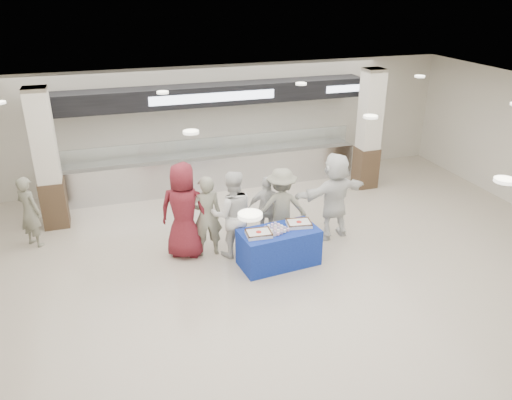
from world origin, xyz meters
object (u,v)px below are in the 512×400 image
object	(u,v)px
display_table	(279,247)
civilian_maroon	(184,211)
cupcake_tray	(277,229)
soldier_a	(207,216)
soldier_b	(281,207)
soldier_bg	(29,212)
sheet_cake_left	(259,233)
civilian_white	(334,196)
sheet_cake_right	(299,223)
chef_short	(267,209)
chef_tall	(232,214)

from	to	relation	value
display_table	civilian_maroon	world-z (taller)	civilian_maroon
cupcake_tray	soldier_a	size ratio (longest dim) A/B	0.31
soldier_b	cupcake_tray	bearing A→B (deg)	72.87
display_table	soldier_bg	xyz separation A→B (m)	(-4.73, 2.34, 0.41)
sheet_cake_left	cupcake_tray	bearing A→B (deg)	12.79
soldier_b	civilian_white	distance (m)	1.23
soldier_a	sheet_cake_right	bearing A→B (deg)	158.97
sheet_cake_left	civilian_maroon	size ratio (longest dim) A/B	0.25
civilian_maroon	soldier_a	distance (m)	0.47
chef_short	soldier_a	bearing A→B (deg)	25.85
soldier_b	display_table	bearing A→B (deg)	76.01
civilian_maroon	chef_short	world-z (taller)	civilian_maroon
civilian_white	soldier_b	bearing A→B (deg)	-10.17
sheet_cake_left	civilian_maroon	bearing A→B (deg)	141.22
civilian_maroon	cupcake_tray	bearing A→B (deg)	174.87
sheet_cake_left	civilian_white	size ratio (longest dim) A/B	0.26
display_table	chef_short	world-z (taller)	chef_short
sheet_cake_right	civilian_white	xyz separation A→B (m)	(1.10, 0.69, 0.17)
soldier_b	sheet_cake_left	bearing A→B (deg)	56.68
soldier_b	soldier_a	bearing A→B (deg)	6.81
sheet_cake_right	civilian_maroon	distance (m)	2.32
soldier_a	chef_short	distance (m)	1.40
cupcake_tray	civilian_maroon	size ratio (longest dim) A/B	0.27
sheet_cake_left	cupcake_tray	distance (m)	0.41
soldier_b	civilian_white	bearing A→B (deg)	-170.46
chef_short	sheet_cake_left	bearing A→B (deg)	80.42
display_table	soldier_bg	size ratio (longest dim) A/B	0.99
chef_tall	sheet_cake_right	bearing A→B (deg)	161.41
civilian_maroon	chef_tall	size ratio (longest dim) A/B	1.09
cupcake_tray	soldier_bg	bearing A→B (deg)	153.49
sheet_cake_right	civilian_maroon	size ratio (longest dim) A/B	0.26
chef_tall	civilian_white	size ratio (longest dim) A/B	0.95
display_table	civilian_maroon	distance (m)	2.03
sheet_cake_left	chef_short	xyz separation A→B (m)	(0.56, 1.13, -0.06)
sheet_cake_left	soldier_a	size ratio (longest dim) A/B	0.29
civilian_white	soldier_bg	distance (m)	6.47
soldier_a	civilian_white	bearing A→B (deg)	-178.77
chef_short	soldier_b	world-z (taller)	soldier_b
sheet_cake_left	chef_tall	distance (m)	0.81
cupcake_tray	chef_tall	size ratio (longest dim) A/B	0.30
soldier_a	cupcake_tray	bearing A→B (deg)	148.45
sheet_cake_left	chef_short	bearing A→B (deg)	63.64
sheet_cake_left	soldier_bg	distance (m)	4.92
display_table	chef_tall	size ratio (longest dim) A/B	0.84
sheet_cake_right	cupcake_tray	xyz separation A→B (m)	(-0.50, -0.08, -0.01)
chef_short	soldier_bg	size ratio (longest dim) A/B	0.94
chef_tall	civilian_white	distance (m)	2.33
soldier_a	civilian_white	world-z (taller)	civilian_white
sheet_cake_left	soldier_bg	bearing A→B (deg)	150.46
sheet_cake_left	civilian_maroon	distance (m)	1.62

